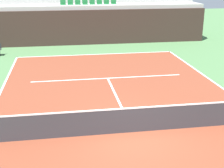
# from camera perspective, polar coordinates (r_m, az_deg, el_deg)

# --- Properties ---
(ground_plane) EXTENTS (80.00, 80.00, 0.00)m
(ground_plane) POSITION_cam_1_polar(r_m,az_deg,el_deg) (11.86, 3.82, -8.50)
(ground_plane) COLOR #477042
(court_surface) EXTENTS (11.00, 24.00, 0.01)m
(court_surface) POSITION_cam_1_polar(r_m,az_deg,el_deg) (11.86, 3.82, -8.48)
(court_surface) COLOR brown
(court_surface) RESTS_ON ground_plane
(baseline_far) EXTENTS (11.00, 0.10, 0.00)m
(baseline_far) POSITION_cam_1_polar(r_m,az_deg,el_deg) (22.98, -2.82, 5.26)
(baseline_far) COLOR white
(baseline_far) RESTS_ON court_surface
(service_line_far) EXTENTS (8.26, 0.10, 0.00)m
(service_line_far) POSITION_cam_1_polar(r_m,az_deg,el_deg) (17.68, -0.78, 1.03)
(service_line_far) COLOR white
(service_line_far) RESTS_ON court_surface
(centre_service_line) EXTENTS (0.10, 6.40, 0.00)m
(centre_service_line) POSITION_cam_1_polar(r_m,az_deg,el_deg) (14.71, 1.05, -2.78)
(centre_service_line) COLOR white
(centre_service_line) RESTS_ON court_surface
(back_wall) EXTENTS (18.90, 0.30, 2.73)m
(back_wall) POSITION_cam_1_polar(r_m,az_deg,el_deg) (26.15, -3.76, 9.95)
(back_wall) COLOR #33231E
(back_wall) RESTS_ON ground_plane
(stands_tier_lower) EXTENTS (18.90, 2.40, 3.04)m
(stands_tier_lower) POSITION_cam_1_polar(r_m,az_deg,el_deg) (27.45, -4.05, 10.70)
(stands_tier_lower) COLOR #9E9E99
(stands_tier_lower) RESTS_ON ground_plane
(stands_tier_upper) EXTENTS (18.90, 2.40, 4.06)m
(stands_tier_upper) POSITION_cam_1_polar(r_m,az_deg,el_deg) (29.76, -4.51, 12.33)
(stands_tier_upper) COLOR #9E9E99
(stands_tier_upper) RESTS_ON ground_plane
(seating_row_lower) EXTENTS (4.61, 0.44, 0.44)m
(seating_row_lower) POSITION_cam_1_polar(r_m,az_deg,el_deg) (27.36, -4.15, 14.14)
(seating_row_lower) COLOR #1E6633
(seating_row_lower) RESTS_ON stands_tier_lower
(tennis_net) EXTENTS (11.08, 0.08, 1.07)m
(tennis_net) POSITION_cam_1_polar(r_m,az_deg,el_deg) (11.63, 3.87, -6.28)
(tennis_net) COLOR black
(tennis_net) RESTS_ON court_surface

